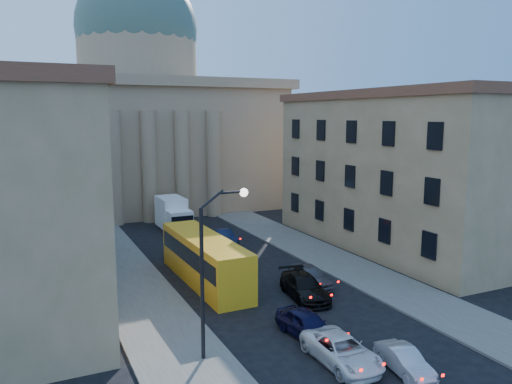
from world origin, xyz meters
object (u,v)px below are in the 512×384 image
(street_lamp, at_px, (212,260))
(city_bus, at_px, (205,258))
(car_left_near, at_px, (307,324))
(box_truck, at_px, (173,215))
(car_right_near, at_px, (404,361))

(street_lamp, bearing_deg, city_bus, 72.71)
(car_left_near, height_order, box_truck, box_truck)
(box_truck, bearing_deg, car_right_near, -87.58)
(street_lamp, distance_m, box_truck, 29.99)
(car_left_near, xyz_separation_m, box_truck, (0.49, 29.02, 0.90))
(street_lamp, relative_size, city_bus, 0.71)
(car_right_near, xyz_separation_m, box_truck, (-1.82, 34.41, 1.06))
(street_lamp, bearing_deg, car_right_near, -33.48)
(car_right_near, relative_size, city_bus, 0.30)
(city_bus, xyz_separation_m, box_truck, (2.57, 17.58, -0.20))
(street_lamp, height_order, car_right_near, street_lamp)
(box_truck, bearing_deg, city_bus, -98.93)
(city_bus, bearing_deg, box_truck, 80.49)
(car_left_near, bearing_deg, street_lamp, 175.85)
(car_right_near, bearing_deg, city_bus, 111.71)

